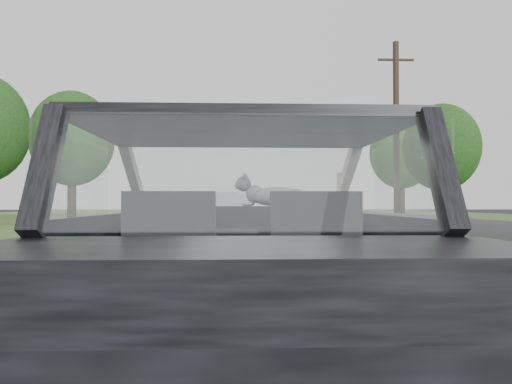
{
  "coord_description": "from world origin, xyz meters",
  "views": [
    {
      "loc": [
        -0.04,
        -3.13,
        1.03
      ],
      "look_at": [
        0.11,
        0.55,
        1.11
      ],
      "focal_mm": 35.0,
      "sensor_mm": 36.0,
      "label": 1
    }
  ],
  "objects": [
    {
      "name": "ground",
      "position": [
        0.0,
        0.0,
        0.0
      ],
      "size": [
        140.0,
        140.0,
        0.0
      ],
      "primitive_type": "plane",
      "color": "#33343D",
      "rests_on": "ground"
    },
    {
      "name": "guardrail",
      "position": [
        4.3,
        10.0,
        0.58
      ],
      "size": [
        0.05,
        90.0,
        0.32
      ],
      "primitive_type": "cube",
      "color": "#929499",
      "rests_on": "ground"
    },
    {
      "name": "steering_wheel",
      "position": [
        -0.4,
        0.33,
        0.92
      ],
      "size": [
        0.36,
        0.36,
        0.04
      ],
      "primitive_type": "torus",
      "color": "black",
      "rests_on": "dashboard"
    },
    {
      "name": "other_car",
      "position": [
        -0.15,
        18.63,
        0.74
      ],
      "size": [
        1.82,
        4.53,
        1.48
      ],
      "primitive_type": "imported",
      "rotation": [
        0.0,
        0.0,
        -0.01
      ],
      "color": "#A2AAB8",
      "rests_on": "ground"
    },
    {
      "name": "highway_sign",
      "position": [
        5.32,
        22.03,
        1.26
      ],
      "size": [
        0.23,
        1.01,
        2.52
      ],
      "primitive_type": "cube",
      "rotation": [
        0.0,
        0.0,
        0.13
      ],
      "color": "#195523",
      "rests_on": "ground"
    },
    {
      "name": "tree_3",
      "position": [
        14.02,
        38.33,
        4.03
      ],
      "size": [
        6.95,
        6.95,
        8.05
      ],
      "primitive_type": null,
      "rotation": [
        0.0,
        0.0,
        -0.39
      ],
      "color": "#133614",
      "rests_on": "ground"
    },
    {
      "name": "subject_car",
      "position": [
        0.0,
        0.0,
        0.72
      ],
      "size": [
        1.8,
        4.0,
        1.45
      ],
      "primitive_type": "cube",
      "color": "black",
      "rests_on": "ground"
    },
    {
      "name": "cat",
      "position": [
        0.27,
        0.58,
        1.08
      ],
      "size": [
        0.59,
        0.31,
        0.25
      ],
      "primitive_type": "ellipsoid",
      "rotation": [
        0.0,
        0.0,
        -0.25
      ],
      "color": "gray",
      "rests_on": "dashboard"
    },
    {
      "name": "dashboard",
      "position": [
        0.0,
        0.62,
        0.85
      ],
      "size": [
        1.58,
        0.45,
        0.3
      ],
      "primitive_type": "cube",
      "color": "black",
      "rests_on": "subject_car"
    },
    {
      "name": "utility_pole",
      "position": [
        7.73,
        20.51,
        4.4
      ],
      "size": [
        0.36,
        0.36,
        8.81
      ],
      "primitive_type": "cylinder",
      "rotation": [
        0.0,
        0.0,
        -0.31
      ],
      "color": "#433425",
      "rests_on": "ground"
    },
    {
      "name": "tree_6",
      "position": [
        -9.56,
        26.36,
        3.67
      ],
      "size": [
        5.63,
        5.63,
        7.34
      ],
      "primitive_type": null,
      "rotation": [
        0.0,
        0.0,
        -0.18
      ],
      "color": "#133614",
      "rests_on": "ground"
    },
    {
      "name": "tree_2",
      "position": [
        10.91,
        22.84,
        3.05
      ],
      "size": [
        4.66,
        4.66,
        6.1
      ],
      "primitive_type": null,
      "rotation": [
        0.0,
        0.0,
        -0.17
      ],
      "color": "#133614",
      "rests_on": "ground"
    },
    {
      "name": "driver_seat",
      "position": [
        -0.4,
        -0.29,
        0.88
      ],
      "size": [
        0.5,
        0.72,
        0.42
      ],
      "primitive_type": "cube",
      "color": "black",
      "rests_on": "subject_car"
    },
    {
      "name": "passenger_seat",
      "position": [
        0.4,
        -0.29,
        0.88
      ],
      "size": [
        0.5,
        0.72,
        0.42
      ],
      "primitive_type": "cube",
      "color": "black",
      "rests_on": "subject_car"
    }
  ]
}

